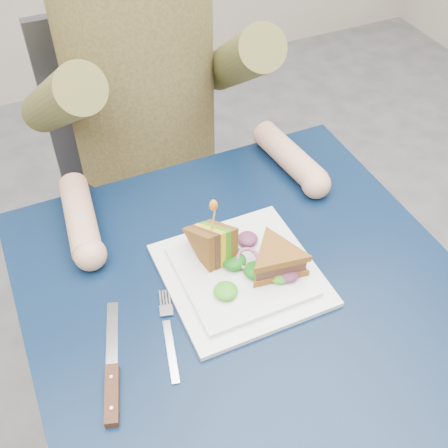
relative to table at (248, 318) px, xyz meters
name	(u,v)px	position (x,y,z in m)	size (l,w,h in m)	color
table	(248,318)	(0.00, 0.00, 0.00)	(0.75, 0.75, 0.73)	black
chair	(141,160)	(0.00, 0.66, -0.11)	(0.42, 0.40, 0.93)	#47474C
diner	(140,52)	(0.00, 0.55, 0.26)	(0.54, 0.59, 0.74)	brown
plate	(241,273)	(0.00, 0.04, 0.09)	(0.26, 0.26, 0.02)	white
sandwich_flat	(276,260)	(0.06, 0.01, 0.12)	(0.13, 0.13, 0.05)	brown
sandwich_upright	(214,244)	(-0.03, 0.08, 0.13)	(0.08, 0.12, 0.12)	brown
fork	(169,336)	(-0.16, -0.03, 0.08)	(0.06, 0.18, 0.01)	silver
knife	(112,383)	(-0.27, -0.08, 0.09)	(0.08, 0.22, 0.02)	silver
toothpick	(214,218)	(-0.03, 0.08, 0.20)	(0.00, 0.00, 0.06)	tan
toothpick_frill	(213,205)	(-0.03, 0.08, 0.23)	(0.01, 0.01, 0.02)	orange
lettuce_spill	(241,261)	(0.01, 0.05, 0.11)	(0.15, 0.13, 0.02)	#337A14
onion_ring	(248,259)	(0.02, 0.04, 0.11)	(0.04, 0.04, 0.01)	#9E4C7A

